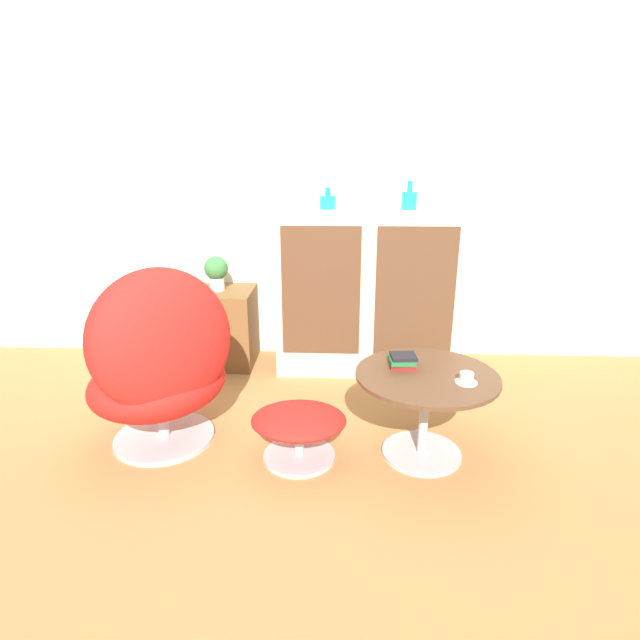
# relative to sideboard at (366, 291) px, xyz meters

# --- Properties ---
(ground_plane) EXTENTS (12.00, 12.00, 0.00)m
(ground_plane) POSITION_rel_sideboard_xyz_m (-0.49, -1.21, -0.53)
(ground_plane) COLOR #A87542
(wall_back) EXTENTS (6.40, 0.06, 2.60)m
(wall_back) POSITION_rel_sideboard_xyz_m (-0.49, 0.26, 0.77)
(wall_back) COLOR silver
(wall_back) RESTS_ON ground_plane
(sideboard) EXTENTS (1.15, 0.47, 1.06)m
(sideboard) POSITION_rel_sideboard_xyz_m (0.00, 0.00, 0.00)
(sideboard) COLOR beige
(sideboard) RESTS_ON ground_plane
(tv_console) EXTENTS (0.58, 0.43, 0.52)m
(tv_console) POSITION_rel_sideboard_xyz_m (-1.04, 0.02, -0.27)
(tv_console) COLOR brown
(tv_console) RESTS_ON ground_plane
(egg_chair) EXTENTS (0.90, 0.89, 0.93)m
(egg_chair) POSITION_rel_sideboard_xyz_m (-1.02, -1.04, -0.09)
(egg_chair) COLOR #B7B7BC
(egg_chair) RESTS_ON ground_plane
(ottoman) EXTENTS (0.45, 0.38, 0.25)m
(ottoman) POSITION_rel_sideboard_xyz_m (-0.36, -1.13, -0.35)
(ottoman) COLOR #B7B7BC
(ottoman) RESTS_ON ground_plane
(coffee_table) EXTENTS (0.66, 0.66, 0.43)m
(coffee_table) POSITION_rel_sideboard_xyz_m (0.23, -1.08, -0.23)
(coffee_table) COLOR #B7B7BC
(coffee_table) RESTS_ON ground_plane
(vase_leftmost) EXTENTS (0.10, 0.10, 0.13)m
(vase_leftmost) POSITION_rel_sideboard_xyz_m (-0.25, 0.00, 0.57)
(vase_leftmost) COLOR teal
(vase_leftmost) RESTS_ON sideboard
(vase_inner_left) EXTENTS (0.10, 0.10, 0.17)m
(vase_inner_left) POSITION_rel_sideboard_xyz_m (0.25, 0.00, 0.59)
(vase_inner_left) COLOR teal
(vase_inner_left) RESTS_ON sideboard
(potted_plant) EXTENTS (0.16, 0.16, 0.23)m
(potted_plant) POSITION_rel_sideboard_xyz_m (-0.99, 0.02, 0.12)
(potted_plant) COLOR silver
(potted_plant) RESTS_ON tv_console
(teacup) EXTENTS (0.10, 0.10, 0.05)m
(teacup) POSITION_rel_sideboard_xyz_m (0.39, -1.17, -0.08)
(teacup) COLOR silver
(teacup) RESTS_ON coffee_table
(book_stack) EXTENTS (0.13, 0.12, 0.06)m
(book_stack) POSITION_rel_sideboard_xyz_m (0.13, -1.01, -0.07)
(book_stack) COLOR red
(book_stack) RESTS_ON coffee_table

